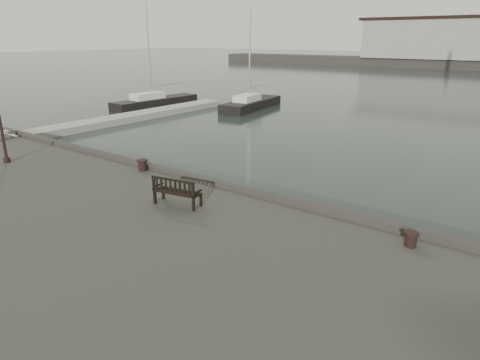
# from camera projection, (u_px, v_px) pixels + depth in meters

# --- Properties ---
(ground) EXTENTS (400.00, 400.00, 0.00)m
(ground) POSITION_uv_depth(u_px,v_px,m) (246.00, 233.00, 14.76)
(ground) COLOR black
(ground) RESTS_ON ground
(pontoon) EXTENTS (2.00, 24.00, 0.50)m
(pontoon) POSITION_uv_depth(u_px,v_px,m) (115.00, 120.00, 33.62)
(pontoon) COLOR #99978E
(pontoon) RESTS_ON ground
(bench) EXTENTS (1.58, 0.78, 0.87)m
(bench) POSITION_uv_depth(u_px,v_px,m) (177.00, 197.00, 12.97)
(bench) COLOR black
(bench) RESTS_ON quay
(bollard_left) EXTENTS (0.53, 0.53, 0.43)m
(bollard_left) POSITION_uv_depth(u_px,v_px,m) (142.00, 165.00, 16.37)
(bollard_left) COLOR black
(bollard_left) RESTS_ON quay
(bollard_right) EXTENTS (0.47, 0.47, 0.37)m
(bollard_right) POSITION_uv_depth(u_px,v_px,m) (411.00, 239.00, 10.43)
(bollard_right) COLOR black
(bollard_right) RESTS_ON quay
(yacht_b) EXTENTS (2.46, 9.49, 12.52)m
(yacht_b) POSITION_uv_depth(u_px,v_px,m) (156.00, 104.00, 41.74)
(yacht_b) COLOR black
(yacht_b) RESTS_ON ground
(yacht_d) EXTENTS (3.46, 8.79, 10.91)m
(yacht_d) POSITION_uv_depth(u_px,v_px,m) (251.00, 106.00, 40.57)
(yacht_d) COLOR black
(yacht_d) RESTS_ON ground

